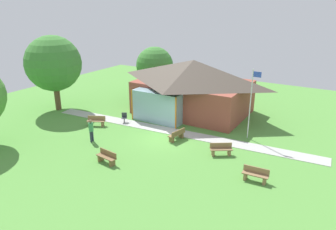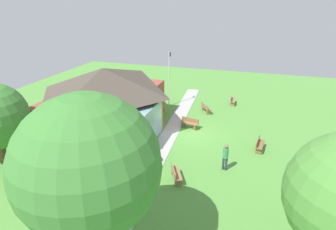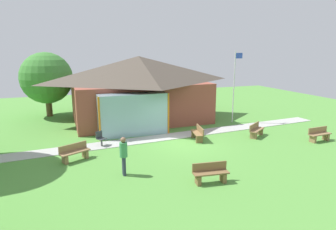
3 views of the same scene
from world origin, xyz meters
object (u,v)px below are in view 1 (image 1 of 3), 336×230
pavilion (192,86)px  flagpole (251,101)px  bench_rear_near_path (177,135)px  tree_behind_pavilion_left (155,66)px  bench_mid_left (96,121)px  visitor_strolling_lawn (91,129)px  bench_mid_right (221,150)px  bench_front_center (107,157)px  tree_west_hedge (53,64)px  bench_lawn_far_right (255,175)px  patio_chair_west (124,118)px

pavilion → flagpole: bearing=-26.0°
flagpole → bench_rear_near_path: 6.03m
flagpole → tree_behind_pavilion_left: (-13.12, 7.11, 0.20)m
bench_mid_left → visitor_strolling_lawn: 3.28m
bench_mid_right → tree_behind_pavilion_left: tree_behind_pavilion_left is taller
bench_mid_left → tree_behind_pavilion_left: size_ratio=0.29×
bench_front_center → tree_west_hedge: bearing=-20.4°
pavilion → visitor_strolling_lawn: pavilion is taller
flagpole → bench_front_center: flagpole is taller
bench_rear_near_path → tree_west_hedge: bearing=98.9°
flagpole → visitor_strolling_lawn: size_ratio=3.06×
bench_front_center → bench_mid_right: bearing=-133.1°
bench_front_center → bench_lawn_far_right: (8.86, 2.74, 0.00)m
bench_mid_left → bench_lawn_far_right: size_ratio=1.01×
pavilion → tree_behind_pavilion_left: bearing=149.3°
patio_chair_west → flagpole: bearing=159.8°
bench_rear_near_path → bench_lawn_far_right: (6.76, -2.75, 0.00)m
bench_front_center → bench_lawn_far_right: size_ratio=1.01×
bench_front_center → patio_chair_west: patio_chair_west is taller
bench_front_center → tree_behind_pavilion_left: bearing=-60.1°
pavilion → bench_rear_near_path: bearing=-72.5°
pavilion → tree_west_hedge: 12.99m
flagpole → bench_lawn_far_right: flagpole is taller
patio_chair_west → bench_rear_near_path: bearing=138.4°
tree_behind_pavilion_left → bench_rear_near_path: bearing=-49.9°
visitor_strolling_lawn → tree_west_hedge: 9.69m
bench_mid_right → patio_chair_west: patio_chair_west is taller
patio_chair_west → visitor_strolling_lawn: (0.42, -4.40, 0.61)m
pavilion → visitor_strolling_lawn: size_ratio=6.20×
pavilion → tree_behind_pavilion_left: 7.77m
flagpole → bench_mid_right: size_ratio=3.56×
pavilion → patio_chair_west: pavilion is taller
bench_front_center → visitor_strolling_lawn: (-3.20, 1.99, 0.62)m
visitor_strolling_lawn → tree_west_hedge: size_ratio=0.25×
bench_mid_right → tree_behind_pavilion_left: 16.76m
bench_lawn_far_right → visitor_strolling_lawn: (-12.06, -0.75, 0.62)m
bench_mid_right → patio_chair_west: (-9.51, 1.53, 0.01)m
pavilion → tree_west_hedge: bearing=-153.0°
bench_front_center → patio_chair_west: (-3.62, 6.39, 0.01)m
flagpole → patio_chair_west: size_ratio=6.19×
bench_mid_right → tree_west_hedge: size_ratio=0.21×
patio_chair_west → bench_front_center: bearing=86.9°
flagpole → pavilion: bearing=154.0°
visitor_strolling_lawn → flagpole: bearing=125.8°
bench_mid_left → patio_chair_west: patio_chair_west is taller
visitor_strolling_lawn → bench_lawn_far_right: bearing=95.1°
flagpole → patio_chair_west: flagpole is taller
flagpole → bench_mid_left: size_ratio=3.46×
pavilion → bench_lawn_far_right: (8.75, -9.04, -2.16)m
visitor_strolling_lawn → tree_west_hedge: tree_west_hedge is taller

